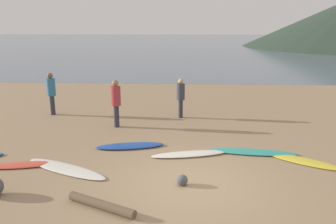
# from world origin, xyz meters

# --- Properties ---
(ground_plane) EXTENTS (120.00, 120.00, 0.20)m
(ground_plane) POSITION_xyz_m (0.00, 10.00, -0.10)
(ground_plane) COLOR #997C5B
(ground_plane) RESTS_ON ground
(ocean_water) EXTENTS (140.00, 100.00, 0.01)m
(ocean_water) POSITION_xyz_m (0.00, 64.10, 0.00)
(ocean_water) COLOR slate
(ocean_water) RESTS_ON ground
(surfboard_1) EXTENTS (2.00, 0.85, 0.07)m
(surfboard_1) POSITION_xyz_m (-4.66, 0.84, 0.04)
(surfboard_1) COLOR #D84C38
(surfboard_1) RESTS_ON ground
(surfboard_2) EXTENTS (2.66, 1.71, 0.07)m
(surfboard_2) POSITION_xyz_m (-3.34, 0.66, 0.03)
(surfboard_2) COLOR silver
(surfboard_2) RESTS_ON ground
(surfboard_3) EXTENTS (2.21, 1.02, 0.09)m
(surfboard_3) POSITION_xyz_m (-1.88, 2.45, 0.05)
(surfboard_3) COLOR #1E479E
(surfboard_3) RESTS_ON ground
(surfboard_4) EXTENTS (2.33, 0.98, 0.09)m
(surfboard_4) POSITION_xyz_m (-0.03, 1.84, 0.04)
(surfboard_4) COLOR silver
(surfboard_4) RESTS_ON ground
(surfboard_5) EXTENTS (2.67, 0.81, 0.08)m
(surfboard_5) POSITION_xyz_m (1.90, 2.11, 0.04)
(surfboard_5) COLOR teal
(surfboard_5) RESTS_ON ground
(surfboard_6) EXTENTS (2.06, 1.61, 0.07)m
(surfboard_6) POSITION_xyz_m (3.23, 1.48, 0.03)
(surfboard_6) COLOR yellow
(surfboard_6) RESTS_ON ground
(person_0) EXTENTS (0.33, 0.33, 1.64)m
(person_0) POSITION_xyz_m (-0.33, 6.03, 0.96)
(person_0) COLOR #2D2D38
(person_0) RESTS_ON ground
(person_1) EXTENTS (0.36, 0.36, 1.79)m
(person_1) POSITION_xyz_m (-2.72, 4.60, 1.06)
(person_1) COLOR #2D2D38
(person_1) RESTS_ON ground
(person_2) EXTENTS (0.36, 0.36, 1.80)m
(person_2) POSITION_xyz_m (-5.80, 6.24, 1.06)
(person_2) COLOR #2D2D38
(person_2) RESTS_ON ground
(driftwood_log) EXTENTS (1.59, 0.90, 0.19)m
(driftwood_log) POSITION_xyz_m (-1.91, -1.25, 0.10)
(driftwood_log) COLOR brown
(driftwood_log) RESTS_ON ground
(beach_rock_far) EXTENTS (0.27, 0.27, 0.27)m
(beach_rock_far) POSITION_xyz_m (-0.21, -0.08, 0.13)
(beach_rock_far) COLOR #474C51
(beach_rock_far) RESTS_ON ground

